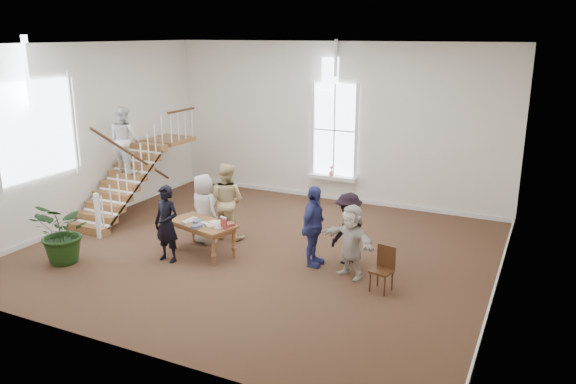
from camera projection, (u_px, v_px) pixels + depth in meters
The scene contains 12 objects.
ground at pixel (261, 250), 12.61m from camera, with size 10.00×10.00×0.00m, color #452A1B.
room_shell at pixel (333, 187), 16.31m from camera, with size 10.49×10.00×10.00m.
staircase at pixel (127, 156), 14.63m from camera, with size 1.10×4.10×2.92m.
library_table at pixel (203, 226), 12.25m from camera, with size 1.70×1.16×0.79m.
police_officer at pixel (167, 224), 11.84m from camera, with size 0.60×0.40×1.66m, color black.
elderly_woman at pixel (204, 209), 12.89m from camera, with size 0.80×0.52×1.63m, color beige.
person_yellow at pixel (226, 201), 13.17m from camera, with size 0.88×0.69×1.82m, color beige.
woman_cluster_a at pixel (313, 226), 11.60m from camera, with size 1.01×0.42×1.72m, color navy.
woman_cluster_b at pixel (348, 228), 11.76m from camera, with size 0.99×0.57×1.53m, color black.
woman_cluster_c at pixel (351, 241), 11.08m from camera, with size 1.39×0.44×1.50m, color silver.
floor_plant at pixel (64, 232), 11.76m from camera, with size 1.23×1.06×1.37m, color #173310.
side_chair at pixel (384, 266), 10.57m from camera, with size 0.44×0.44×0.87m.
Camera 1 is at (5.64, -10.35, 4.72)m, focal length 35.00 mm.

